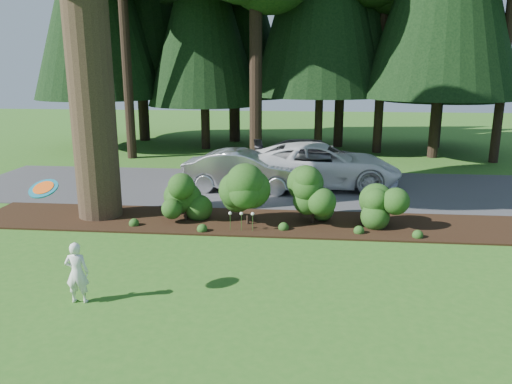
{
  "coord_description": "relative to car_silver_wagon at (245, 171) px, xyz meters",
  "views": [
    {
      "loc": [
        1.35,
        -10.14,
        4.29
      ],
      "look_at": [
        0.16,
        1.68,
        1.3
      ],
      "focal_mm": 35.0,
      "sensor_mm": 36.0,
      "label": 1
    }
  ],
  "objects": [
    {
      "name": "mulch_bed",
      "position": [
        0.77,
        -3.72,
        -0.71
      ],
      "size": [
        16.0,
        2.5,
        0.05
      ],
      "primitive_type": "cube",
      "color": "black",
      "rests_on": "ground"
    },
    {
      "name": "lily_cluster",
      "position": [
        0.47,
        -4.57,
        -0.24
      ],
      "size": [
        0.69,
        0.09,
        0.57
      ],
      "color": "#234B17",
      "rests_on": "ground"
    },
    {
      "name": "car_silver_wagon",
      "position": [
        0.0,
        0.0,
        0.0
      ],
      "size": [
        4.36,
        1.74,
        1.41
      ],
      "primitive_type": "imported",
      "rotation": [
        0.0,
        0.0,
        1.51
      ],
      "color": "#BCBDC2",
      "rests_on": "driveway"
    },
    {
      "name": "child",
      "position": [
        -2.04,
        -8.9,
        -0.14
      ],
      "size": [
        0.46,
        0.32,
        1.18
      ],
      "primitive_type": "imported",
      "rotation": [
        0.0,
        0.0,
        3.24
      ],
      "color": "white",
      "rests_on": "ground"
    },
    {
      "name": "frisbee",
      "position": [
        -2.46,
        -9.0,
        1.48
      ],
      "size": [
        0.53,
        0.48,
        0.28
      ],
      "color": "#186F87",
      "rests_on": "ground"
    },
    {
      "name": "shrub_row",
      "position": [
        1.54,
        -3.83,
        0.07
      ],
      "size": [
        6.53,
        1.6,
        1.61
      ],
      "color": "#234B17",
      "rests_on": "ground"
    },
    {
      "name": "car_dark_suv",
      "position": [
        2.53,
        2.65,
        0.01
      ],
      "size": [
        5.15,
        2.59,
        1.43
      ],
      "primitive_type": "imported",
      "rotation": [
        0.0,
        0.0,
        1.69
      ],
      "color": "black",
      "rests_on": "driveway"
    },
    {
      "name": "ground",
      "position": [
        0.77,
        -6.97,
        -0.74
      ],
      "size": [
        80.0,
        80.0,
        0.0
      ],
      "primitive_type": "plane",
      "color": "#2C641C",
      "rests_on": "ground"
    },
    {
      "name": "car_white_suv",
      "position": [
        2.68,
        0.83,
        0.09
      ],
      "size": [
        5.72,
        2.64,
        1.59
      ],
      "primitive_type": "imported",
      "rotation": [
        0.0,
        0.0,
        1.57
      ],
      "color": "white",
      "rests_on": "driveway"
    },
    {
      "name": "driveway",
      "position": [
        0.77,
        0.53,
        -0.72
      ],
      "size": [
        22.0,
        6.0,
        0.03
      ],
      "primitive_type": "cube",
      "color": "#38383A",
      "rests_on": "ground"
    }
  ]
}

